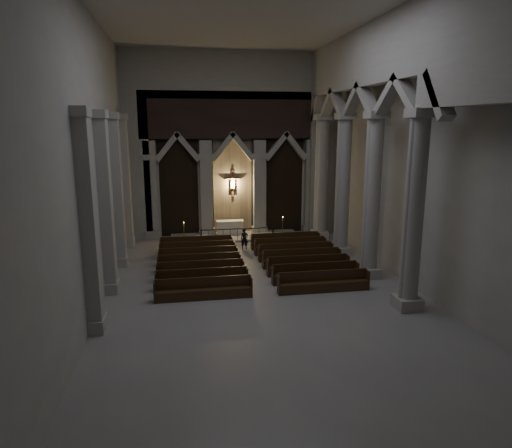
# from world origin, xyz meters

# --- Properties ---
(room) EXTENTS (24.00, 24.10, 12.00)m
(room) POSITION_xyz_m (0.00, 0.00, 7.60)
(room) COLOR gray
(room) RESTS_ON ground
(sanctuary_wall) EXTENTS (14.00, 0.77, 12.00)m
(sanctuary_wall) POSITION_xyz_m (0.00, 11.54, 6.62)
(sanctuary_wall) COLOR #A7A49C
(sanctuary_wall) RESTS_ON ground
(right_arcade) EXTENTS (1.00, 24.00, 12.00)m
(right_arcade) POSITION_xyz_m (5.50, 1.33, 7.83)
(right_arcade) COLOR #A7A49C
(right_arcade) RESTS_ON ground
(left_pilasters) EXTENTS (0.60, 13.00, 8.03)m
(left_pilasters) POSITION_xyz_m (-6.75, 3.50, 3.91)
(left_pilasters) COLOR #A7A49C
(left_pilasters) RESTS_ON ground
(sanctuary_step) EXTENTS (8.50, 2.60, 0.15)m
(sanctuary_step) POSITION_xyz_m (0.00, 10.60, 0.07)
(sanctuary_step) COLOR #A7A49C
(sanctuary_step) RESTS_ON ground
(altar) EXTENTS (1.83, 0.73, 0.93)m
(altar) POSITION_xyz_m (-0.30, 11.03, 0.62)
(altar) COLOR silver
(altar) RESTS_ON sanctuary_step
(altar_rail) EXTENTS (4.73, 0.09, 0.93)m
(altar_rail) POSITION_xyz_m (0.00, 9.34, 0.62)
(altar_rail) COLOR black
(altar_rail) RESTS_ON ground
(candle_stand_left) EXTENTS (0.24, 0.24, 1.41)m
(candle_stand_left) POSITION_xyz_m (-3.38, 9.48, 0.38)
(candle_stand_left) COLOR olive
(candle_stand_left) RESTS_ON ground
(candle_stand_right) EXTENTS (0.27, 0.27, 1.58)m
(candle_stand_right) POSITION_xyz_m (2.97, 9.40, 0.43)
(candle_stand_right) COLOR olive
(candle_stand_right) RESTS_ON ground
(pews) EXTENTS (9.63, 7.98, 0.94)m
(pews) POSITION_xyz_m (0.00, 3.71, 0.31)
(pews) COLOR black
(pews) RESTS_ON ground
(worshipper) EXTENTS (0.47, 0.32, 1.28)m
(worshipper) POSITION_xyz_m (0.20, 7.63, 0.64)
(worshipper) COLOR black
(worshipper) RESTS_ON ground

